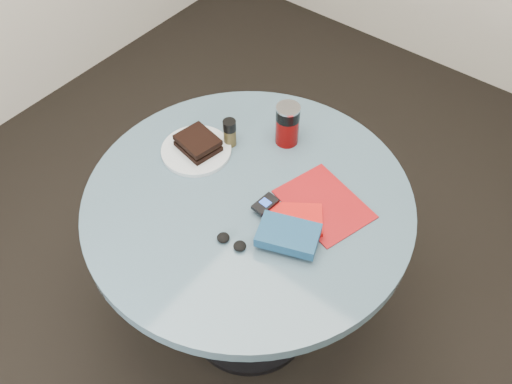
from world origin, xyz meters
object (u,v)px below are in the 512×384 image
Objects in this scene: headphones at (231,242)px; novel at (288,235)px; table at (249,231)px; pepper_grinder at (230,133)px; sandwich at (198,143)px; magazine at (324,204)px; soda_can at (287,124)px; red_book at (293,219)px; mp3_player at (265,204)px; plate at (196,150)px.

novel is at bearing 40.06° from headphones.
pepper_grinder is (-0.19, 0.15, 0.21)m from table.
magazine is (0.44, 0.06, -0.03)m from sandwich.
table is 0.28m from magazine.
table is at bearing -131.57° from magazine.
soda_can is 1.48× the size of pepper_grinder.
pepper_grinder reaches higher than red_book.
soda_can is 0.41m from novel.
soda_can reaches higher than magazine.
novel is 2.08× the size of mp3_player.
sandwich is 0.41m from red_book.
magazine is 0.31m from headphones.
pepper_grinder is 0.40m from headphones.
sandwich reaches higher than plate.
headphones is at bearing -160.63° from novel.
novel is at bearing -17.06° from table.
magazine is 1.55× the size of novel.
pepper_grinder is (0.06, 0.10, 0.04)m from plate.
magazine is at bearing -3.79° from pepper_grinder.
sandwich is 0.11m from pepper_grinder.
soda_can is 1.78× the size of mp3_player.
red_book is 0.19m from headphones.
headphones is at bearing -74.06° from soda_can.
pepper_grinder is (0.06, 0.09, 0.01)m from sandwich.
plate is at bearing 139.33° from red_book.
headphones is at bearing -34.31° from sandwich.
pepper_grinder is at bearing 150.13° from mp3_player.
sandwich is at bearing -123.35° from pepper_grinder.
pepper_grinder is at bearing 142.73° from table.
headphones is (0.00, -0.16, -0.01)m from mp3_player.
plate is 0.41m from red_book.
magazine is 0.11m from red_book.
headphones is (0.26, -0.31, -0.04)m from pepper_grinder.
plate is 0.32m from mp3_player.
sandwich is 0.98× the size of soda_can.
headphones is at bearing -66.92° from table.
soda_can is 0.86× the size of novel.
soda_can reaches higher than sandwich.
plate is 0.30m from soda_can.
pepper_grinder is 1.03× the size of headphones.
soda_can reaches higher than novel.
mp3_player is 0.85× the size of headphones.
soda_can is (-0.05, 0.27, 0.24)m from table.
sandwich is at bearing 69.07° from plate.
plate is at bearing 146.92° from headphones.
sandwich is 1.45× the size of pepper_grinder.
red_book is at bearing 93.39° from novel.
mp3_player is 0.16m from headphones.
red_book reaches higher than magazine.
headphones is (-0.12, -0.28, 0.01)m from magazine.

